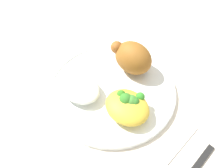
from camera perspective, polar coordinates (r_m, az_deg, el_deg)
The scene contains 6 objects.
ground_plane at distance 0.51m, azimuth 0.00°, elevation -1.72°, with size 2.00×2.00×0.00m, color silver.
plate at distance 0.50m, azimuth 0.00°, elevation -1.21°, with size 0.30×0.30×0.01m.
roasted_chicken at distance 0.51m, azimuth 5.29°, elevation 7.21°, with size 0.10×0.07×0.08m.
rice_pile at distance 0.48m, azimuth -8.85°, elevation -0.85°, with size 0.11×0.08×0.03m, color white.
mac_cheese_with_broccoli at distance 0.44m, azimuth 4.16°, elevation -5.76°, with size 0.10×0.08×0.05m.
fork at distance 0.45m, azimuth 16.33°, elevation -17.35°, with size 0.02×0.14×0.01m.
Camera 1 is at (-0.21, 0.23, 0.40)m, focal length 34.16 mm.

